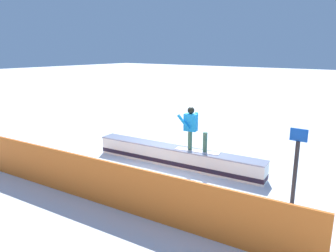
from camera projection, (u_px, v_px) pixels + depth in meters
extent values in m
plane|color=white|center=(176.00, 165.00, 10.60)|extent=(120.00, 120.00, 0.00)
cube|color=white|center=(176.00, 157.00, 10.54)|extent=(6.00, 1.10, 0.59)
cube|color=black|center=(176.00, 161.00, 10.57)|extent=(6.01, 1.11, 0.14)
cube|color=#838AA4|center=(176.00, 148.00, 10.46)|extent=(6.01, 1.16, 0.04)
cube|color=silver|center=(197.00, 151.00, 10.06)|extent=(1.50, 0.56, 0.01)
cylinder|color=#3A6953|center=(190.00, 140.00, 10.10)|extent=(0.16, 0.16, 0.63)
cylinder|color=#3A6953|center=(205.00, 142.00, 9.88)|extent=(0.16, 0.16, 0.63)
cube|color=#148DE1|center=(191.00, 122.00, 9.95)|extent=(0.44, 0.31, 0.55)
sphere|color=black|center=(191.00, 110.00, 9.86)|extent=(0.22, 0.22, 0.22)
cylinder|color=#148DE1|center=(183.00, 122.00, 9.88)|extent=(0.44, 0.17, 0.47)
cylinder|color=#148DE1|center=(196.00, 121.00, 10.05)|extent=(0.17, 0.12, 0.56)
cube|color=orange|center=(99.00, 181.00, 7.85)|extent=(10.31, 1.06, 1.17)
cylinder|color=#262628|center=(295.00, 175.00, 7.60)|extent=(0.10, 0.10, 1.69)
cube|color=blue|center=(299.00, 135.00, 7.37)|extent=(0.40, 0.04, 0.30)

